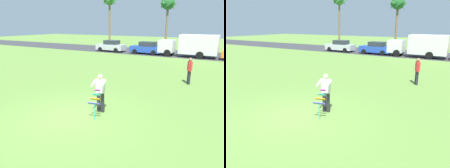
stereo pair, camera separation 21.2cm
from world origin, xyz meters
TOP-DOWN VIEW (x-y plane):
  - ground_plane at (0.00, 0.00)m, footprint 120.00×120.00m
  - road_strip at (0.00, 22.80)m, footprint 120.00×8.00m
  - person_kite_flyer at (0.82, 1.08)m, footprint 0.66×0.74m
  - kite_held at (0.99, 0.43)m, footprint 0.53×0.71m
  - parked_car_silver at (-10.04, 20.40)m, footprint 4.22×1.88m
  - parked_car_blue at (-4.60, 20.40)m, footprint 4.26×1.95m
  - parked_truck_white_box at (0.94, 20.40)m, footprint 6.71×2.14m
  - palm_tree_left_near at (-15.96, 29.89)m, footprint 2.58×2.71m
  - palm_tree_right_near at (-4.85, 29.49)m, footprint 2.58×2.71m
  - person_walker_near at (3.24, 7.86)m, footprint 0.36×0.52m

SIDE VIEW (x-z plane):
  - ground_plane at x=0.00m, z-range 0.00..0.00m
  - road_strip at x=0.00m, z-range 0.00..0.01m
  - parked_car_silver at x=-10.04m, z-range -0.03..1.57m
  - parked_car_blue at x=-4.60m, z-range -0.03..1.57m
  - kite_held at x=0.99m, z-range 0.21..1.38m
  - person_walker_near at x=3.24m, z-range 0.07..1.80m
  - person_kite_flyer at x=0.82m, z-range 0.09..1.82m
  - parked_truck_white_box at x=0.94m, z-range 0.10..2.72m
  - palm_tree_right_near at x=-4.85m, z-range 2.67..10.78m
  - palm_tree_left_near at x=-15.96m, z-range 3.16..12.44m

